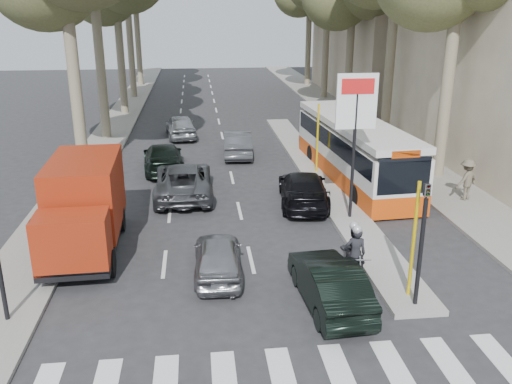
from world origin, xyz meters
TOP-DOWN VIEW (x-y plane):
  - ground at (0.00, 0.00)m, footprint 120.00×120.00m
  - sidewalk_right at (8.60, 25.00)m, footprint 3.20×70.00m
  - median_left at (-8.00, 28.00)m, footprint 2.40×64.00m
  - traffic_island at (3.25, 11.00)m, footprint 1.50×26.00m
  - building_far at (15.50, 34.00)m, footprint 11.00×20.00m
  - billboard at (3.25, 5.00)m, footprint 1.50×12.10m
  - traffic_light_island at (3.25, -1.50)m, footprint 0.16×0.41m
  - silver_hatchback at (-2.01, 1.08)m, footprint 1.54×3.63m
  - dark_hatchback at (0.96, -1.00)m, footprint 1.68×4.13m
  - queue_car_a at (-3.16, 8.57)m, footprint 2.43×5.21m
  - queue_car_b at (1.80, 7.00)m, footprint 2.45×4.91m
  - queue_car_c at (-3.50, 19.81)m, footprint 2.19×4.41m
  - queue_car_d at (-0.30, 15.00)m, footprint 1.67×4.29m
  - queue_car_e at (-4.22, 12.57)m, footprint 2.31×4.84m
  - red_truck at (-6.31, 3.39)m, footprint 2.36×5.77m
  - city_bus at (4.80, 10.14)m, footprint 3.11×11.08m
  - motorcycle at (2.04, 0.38)m, footprint 0.81×2.17m
  - pedestrian_near at (7.20, 8.10)m, footprint 1.07×0.95m
  - pedestrian_far at (8.62, 6.48)m, footprint 1.24×0.95m

SIDE VIEW (x-z plane):
  - ground at x=0.00m, z-range 0.00..0.00m
  - sidewalk_right at x=8.60m, z-range 0.00..0.12m
  - median_left at x=-8.00m, z-range 0.00..0.12m
  - traffic_island at x=3.25m, z-range 0.00..0.16m
  - silver_hatchback at x=-2.01m, z-range 0.00..1.23m
  - dark_hatchback at x=0.96m, z-range 0.00..1.33m
  - queue_car_e at x=-4.22m, z-range 0.00..1.36m
  - queue_car_b at x=1.80m, z-range 0.00..1.37m
  - queue_car_d at x=-0.30m, z-range 0.00..1.39m
  - queue_car_a at x=-3.16m, z-range 0.00..1.44m
  - queue_car_c at x=-3.50m, z-range 0.00..1.44m
  - motorcycle at x=2.04m, z-range -0.08..1.76m
  - pedestrian_near at x=7.20m, z-range 0.12..1.78m
  - pedestrian_far at x=8.62m, z-range 0.12..1.87m
  - city_bus at x=4.80m, z-range 0.08..2.96m
  - red_truck at x=-6.31m, z-range 0.09..3.13m
  - traffic_light_island at x=3.25m, z-range 0.69..4.29m
  - billboard at x=3.25m, z-range 0.90..6.50m
  - building_far at x=15.50m, z-range 0.00..16.00m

